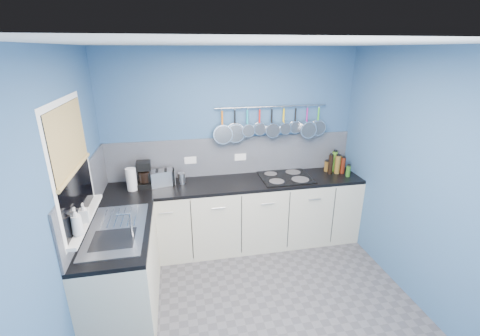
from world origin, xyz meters
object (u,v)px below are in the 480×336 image
object	(u,v)px
soap_bottle_a	(76,222)
toaster	(162,178)
coffee_maker	(144,174)
paper_towel	(131,179)
canister	(182,178)
hob	(285,177)
soap_bottle_b	(84,213)

from	to	relation	value
soap_bottle_a	toaster	world-z (taller)	soap_bottle_a
coffee_maker	toaster	size ratio (longest dim) A/B	1.08
paper_towel	coffee_maker	bearing A→B (deg)	28.34
soap_bottle_a	paper_towel	world-z (taller)	soap_bottle_a
coffee_maker	canister	world-z (taller)	coffee_maker
soap_bottle_a	paper_towel	size ratio (longest dim) A/B	0.90
toaster	hob	bearing A→B (deg)	-16.55
hob	soap_bottle_a	bearing A→B (deg)	-150.73
canister	hob	distance (m)	1.32
canister	soap_bottle_a	bearing A→B (deg)	-123.55
paper_towel	hob	world-z (taller)	paper_towel
coffee_maker	toaster	distance (m)	0.21
soap_bottle_b	paper_towel	distance (m)	1.02
paper_towel	soap_bottle_a	bearing A→B (deg)	-103.12
soap_bottle_b	hob	size ratio (longest dim) A/B	0.27
canister	hob	world-z (taller)	canister
soap_bottle_b	canister	bearing A→B (deg)	51.35
soap_bottle_a	canister	world-z (taller)	soap_bottle_a
soap_bottle_b	soap_bottle_a	bearing A→B (deg)	-90.00
soap_bottle_a	toaster	distance (m)	1.43
coffee_maker	toaster	bearing A→B (deg)	1.38
canister	hob	size ratio (longest dim) A/B	0.20
soap_bottle_b	coffee_maker	size ratio (longest dim) A/B	0.56
soap_bottle_a	hob	world-z (taller)	soap_bottle_a
coffee_maker	hob	distance (m)	1.76
coffee_maker	canister	distance (m)	0.44
soap_bottle_a	coffee_maker	world-z (taller)	soap_bottle_a
toaster	hob	world-z (taller)	toaster
paper_towel	toaster	bearing A→B (deg)	14.28
paper_towel	hob	bearing A→B (deg)	0.76
soap_bottle_b	toaster	bearing A→B (deg)	59.68
paper_towel	toaster	distance (m)	0.35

